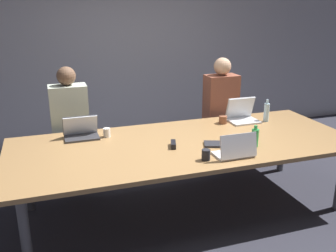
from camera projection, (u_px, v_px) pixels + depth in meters
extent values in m
plane|color=#2D2D38|center=(184.00, 209.00, 3.86)|extent=(24.00, 24.00, 0.00)
cube|color=#9999A3|center=(129.00, 47.00, 5.55)|extent=(12.00, 0.06, 2.80)
cube|color=#9E7547|center=(185.00, 144.00, 3.64)|extent=(3.35, 1.36, 0.04)
cylinder|color=#4C4C51|center=(25.00, 233.00, 2.85)|extent=(0.08, 0.08, 0.69)
cylinder|color=#4C4C51|center=(28.00, 179.00, 3.75)|extent=(0.08, 0.08, 0.69)
cylinder|color=#4C4C51|center=(282.00, 145.00, 4.65)|extent=(0.08, 0.08, 0.69)
cube|color=silver|center=(233.00, 154.00, 3.32)|extent=(0.34, 0.21, 0.02)
cube|color=silver|center=(239.00, 146.00, 3.20)|extent=(0.34, 0.05, 0.21)
cube|color=silver|center=(238.00, 146.00, 3.21)|extent=(0.34, 0.05, 0.21)
cylinder|color=#232328|center=(206.00, 155.00, 3.20)|extent=(0.07, 0.07, 0.10)
cylinder|color=green|center=(255.00, 138.00, 3.50)|extent=(0.07, 0.07, 0.17)
cylinder|color=green|center=(256.00, 127.00, 3.47)|extent=(0.03, 0.03, 0.04)
cube|color=silver|center=(244.00, 121.00, 4.25)|extent=(0.33, 0.25, 0.02)
cube|color=silver|center=(240.00, 108.00, 4.30)|extent=(0.34, 0.08, 0.25)
cube|color=silver|center=(240.00, 108.00, 4.30)|extent=(0.33, 0.08, 0.25)
cube|color=#2D2D38|center=(219.00, 148.00, 4.88)|extent=(0.32, 0.24, 0.45)
cube|color=brown|center=(221.00, 104.00, 4.69)|extent=(0.40, 0.24, 0.73)
sphere|color=tan|center=(222.00, 66.00, 4.55)|extent=(0.21, 0.21, 0.21)
cylinder|color=brown|center=(223.00, 120.00, 4.19)|extent=(0.09, 0.09, 0.09)
cylinder|color=#ADD1E0|center=(266.00, 112.00, 4.25)|extent=(0.06, 0.06, 0.21)
cylinder|color=#ADD1E0|center=(267.00, 102.00, 4.21)|extent=(0.03, 0.03, 0.05)
cube|color=#333338|center=(82.00, 138.00, 3.73)|extent=(0.34, 0.21, 0.02)
cube|color=#333338|center=(80.00, 125.00, 3.76)|extent=(0.34, 0.09, 0.20)
cube|color=silver|center=(80.00, 125.00, 3.75)|extent=(0.34, 0.09, 0.20)
cube|color=#2D2D38|center=(74.00, 167.00, 4.30)|extent=(0.32, 0.24, 0.45)
cube|color=beige|center=(70.00, 118.00, 4.12)|extent=(0.40, 0.24, 0.73)
sphere|color=brown|center=(66.00, 76.00, 3.97)|extent=(0.20, 0.20, 0.20)
cylinder|color=white|center=(107.00, 133.00, 3.77)|extent=(0.07, 0.07, 0.09)
cube|color=black|center=(173.00, 144.00, 3.51)|extent=(0.09, 0.16, 0.05)
cube|color=#232328|center=(213.00, 144.00, 3.56)|extent=(0.21, 0.20, 0.02)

